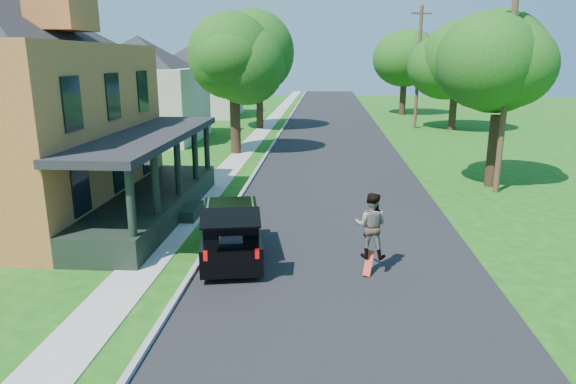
# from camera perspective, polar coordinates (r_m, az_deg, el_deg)

# --- Properties ---
(ground) EXTENTS (140.00, 140.00, 0.00)m
(ground) POSITION_cam_1_polar(r_m,az_deg,el_deg) (13.07, 6.12, -11.29)
(ground) COLOR #124E0F
(ground) RESTS_ON ground
(street) EXTENTS (8.00, 120.00, 0.02)m
(street) POSITION_cam_1_polar(r_m,az_deg,el_deg) (32.26, 5.07, 4.44)
(street) COLOR black
(street) RESTS_ON ground
(curb) EXTENTS (0.15, 120.00, 0.12)m
(curb) POSITION_cam_1_polar(r_m,az_deg,el_deg) (32.46, -2.12, 4.55)
(curb) COLOR gray
(curb) RESTS_ON ground
(sidewalk) EXTENTS (1.30, 120.00, 0.03)m
(sidewalk) POSITION_cam_1_polar(r_m,az_deg,el_deg) (32.66, -4.84, 4.57)
(sidewalk) COLOR #98978F
(sidewalk) RESTS_ON ground
(front_walk) EXTENTS (6.50, 1.20, 0.03)m
(front_walk) POSITION_cam_1_polar(r_m,az_deg,el_deg) (20.70, -21.75, -2.39)
(front_walk) COLOR #98978F
(front_walk) RESTS_ON ground
(neighbor_house_mid) EXTENTS (12.78, 12.78, 8.30)m
(neighbor_house_mid) POSITION_cam_1_polar(r_m,az_deg,el_deg) (38.07, -16.09, 11.84)
(neighbor_house_mid) COLOR beige
(neighbor_house_mid) RESTS_ON ground
(neighbor_house_far) EXTENTS (12.78, 12.78, 8.30)m
(neighbor_house_far) POSITION_cam_1_polar(r_m,az_deg,el_deg) (53.38, -10.13, 12.84)
(neighbor_house_far) COLOR beige
(neighbor_house_far) RESTS_ON ground
(black_suv) EXTENTS (2.33, 4.48, 1.99)m
(black_suv) POSITION_cam_1_polar(r_m,az_deg,el_deg) (15.09, -6.33, -4.55)
(black_suv) COLOR black
(black_suv) RESTS_ON ground
(skateboarder) EXTENTS (1.00, 0.85, 1.81)m
(skateboarder) POSITION_cam_1_polar(r_m,az_deg,el_deg) (14.01, 9.18, -3.67)
(skateboarder) COLOR black
(skateboarder) RESTS_ON ground
(skateboard) EXTENTS (0.34, 0.54, 0.60)m
(skateboard) POSITION_cam_1_polar(r_m,az_deg,el_deg) (14.18, 8.92, -7.89)
(skateboard) COLOR red
(skateboard) RESTS_ON ground
(tree_left_mid) EXTENTS (6.30, 6.49, 8.44)m
(tree_left_mid) POSITION_cam_1_polar(r_m,az_deg,el_deg) (31.46, -6.09, 14.37)
(tree_left_mid) COLOR black
(tree_left_mid) RESTS_ON ground
(tree_left_far) EXTENTS (7.87, 8.00, 9.64)m
(tree_left_far) POSITION_cam_1_polar(r_m,az_deg,el_deg) (43.00, -3.27, 15.41)
(tree_left_far) COLOR black
(tree_left_far) RESTS_ON ground
(tree_right_near) EXTENTS (5.67, 5.77, 7.86)m
(tree_right_near) POSITION_cam_1_polar(r_m,az_deg,el_deg) (24.76, 22.57, 12.48)
(tree_right_near) COLOR black
(tree_right_near) RESTS_ON ground
(tree_right_mid) EXTENTS (8.37, 8.20, 9.58)m
(tree_right_mid) POSITION_cam_1_polar(r_m,az_deg,el_deg) (44.03, 18.24, 14.36)
(tree_right_mid) COLOR black
(tree_right_mid) RESTS_ON ground
(tree_right_far) EXTENTS (7.43, 7.54, 9.44)m
(tree_right_far) POSITION_cam_1_polar(r_m,az_deg,el_deg) (54.72, 12.85, 14.61)
(tree_right_far) COLOR black
(tree_right_far) RESTS_ON ground
(utility_pole_near) EXTENTS (1.56, 0.26, 9.83)m
(utility_pole_near) POSITION_cam_1_polar(r_m,az_deg,el_deg) (23.66, 23.24, 11.96)
(utility_pole_near) COLOR #513225
(utility_pole_near) RESTS_ON ground
(utility_pole_far) EXTENTS (1.64, 0.53, 9.74)m
(utility_pole_far) POSITION_cam_1_polar(r_m,az_deg,el_deg) (44.19, 14.27, 13.36)
(utility_pole_far) COLOR #513225
(utility_pole_far) RESTS_ON ground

